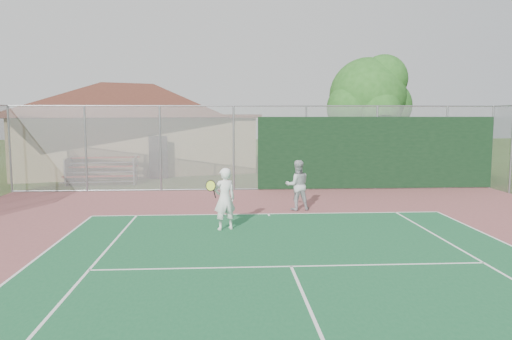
{
  "coord_description": "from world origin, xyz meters",
  "views": [
    {
      "loc": [
        -1.34,
        -3.57,
        3.16
      ],
      "look_at": [
        -0.45,
        10.91,
        1.53
      ],
      "focal_mm": 35.0,
      "sensor_mm": 36.0,
      "label": 1
    }
  ],
  "objects": [
    {
      "name": "back_fence",
      "position": [
        2.11,
        16.98,
        1.67
      ],
      "size": [
        20.08,
        0.11,
        3.53
      ],
      "color": "gray",
      "rests_on": "ground"
    },
    {
      "name": "tree",
      "position": [
        5.45,
        19.69,
        3.89
      ],
      "size": [
        4.24,
        4.01,
        5.91
      ],
      "color": "#3A2215",
      "rests_on": "ground"
    },
    {
      "name": "player_grey_back",
      "position": [
        1.01,
        12.51,
        0.82
      ],
      "size": [
        0.85,
        0.69,
        1.64
      ],
      "rotation": [
        0.0,
        0.0,
        3.22
      ],
      "color": "#AAAEB0",
      "rests_on": "ground"
    },
    {
      "name": "bleachers",
      "position": [
        -7.02,
        19.61,
        0.62
      ],
      "size": [
        3.26,
        2.12,
        1.18
      ],
      "rotation": [
        0.0,
        0.0,
        0.1
      ],
      "color": "#B73A2A",
      "rests_on": "ground"
    },
    {
      "name": "player_white_front",
      "position": [
        -1.38,
        9.82,
        0.86
      ],
      "size": [
        0.9,
        0.73,
        1.7
      ],
      "rotation": [
        0.0,
        0.0,
        3.51
      ],
      "color": "white",
      "rests_on": "ground"
    },
    {
      "name": "clubhouse",
      "position": [
        -6.63,
        25.04,
        2.9
      ],
      "size": [
        15.21,
        12.25,
        5.71
      ],
      "rotation": [
        0.0,
        0.0,
        0.29
      ],
      "color": "tan",
      "rests_on": "ground"
    }
  ]
}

